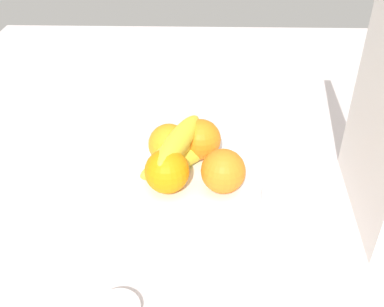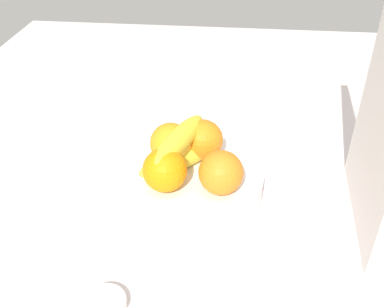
% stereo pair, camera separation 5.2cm
% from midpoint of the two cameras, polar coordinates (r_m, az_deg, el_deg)
% --- Properties ---
extents(ground_plane, '(1.80, 1.40, 0.03)m').
position_cam_midpoint_polar(ground_plane, '(0.87, -1.27, -4.56)').
color(ground_plane, silver).
extents(fruit_bowl, '(0.26, 0.26, 0.05)m').
position_cam_midpoint_polar(fruit_bowl, '(0.82, -1.81, -3.78)').
color(fruit_bowl, white).
rests_on(fruit_bowl, ground_plane).
extents(orange_front_left, '(0.08, 0.08, 0.08)m').
position_cam_midpoint_polar(orange_front_left, '(0.74, 2.02, -2.32)').
color(orange_front_left, orange).
rests_on(orange_front_left, fruit_bowl).
extents(orange_front_right, '(0.08, 0.08, 0.08)m').
position_cam_midpoint_polar(orange_front_right, '(0.82, -0.71, 1.77)').
color(orange_front_right, orange).
rests_on(orange_front_right, fruit_bowl).
extents(orange_center, '(0.08, 0.08, 0.08)m').
position_cam_midpoint_polar(orange_center, '(0.81, -4.79, 1.10)').
color(orange_center, orange).
rests_on(orange_center, fruit_bowl).
extents(orange_back_left, '(0.08, 0.08, 0.08)m').
position_cam_midpoint_polar(orange_back_left, '(0.75, -5.21, -2.32)').
color(orange_back_left, orange).
rests_on(orange_back_left, fruit_bowl).
extents(banana_bunch, '(0.18, 0.15, 0.08)m').
position_cam_midpoint_polar(banana_bunch, '(0.79, -3.63, 0.51)').
color(banana_bunch, yellow).
rests_on(banana_bunch, fruit_bowl).
extents(cutting_board, '(0.28, 0.04, 0.36)m').
position_cam_midpoint_polar(cutting_board, '(0.75, 21.12, 4.04)').
color(cutting_board, white).
rests_on(cutting_board, ground_plane).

